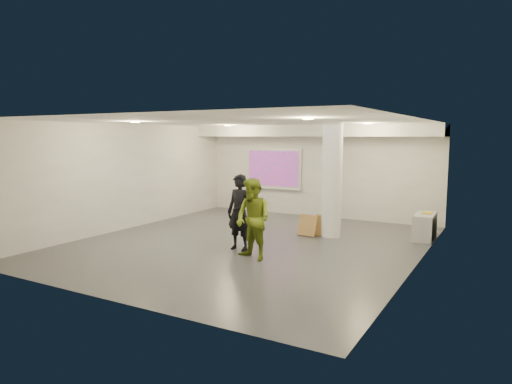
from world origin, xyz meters
The scene contains 19 objects.
floor centered at (0.00, 0.00, 0.00)m, with size 8.00×9.00×0.01m, color #35373C.
ceiling centered at (0.00, 0.00, 3.00)m, with size 8.00×9.00×0.01m, color white.
wall_back centered at (0.00, 4.50, 1.50)m, with size 8.00×0.01×3.00m, color beige.
wall_front centered at (0.00, -4.50, 1.50)m, with size 8.00×0.01×3.00m, color beige.
wall_left centered at (-4.00, 0.00, 1.50)m, with size 0.01×9.00×3.00m, color beige.
wall_right centered at (4.00, 0.00, 1.50)m, with size 0.01×9.00×3.00m, color beige.
soffit_band centered at (0.00, 3.95, 2.82)m, with size 8.00×1.10×0.36m, color silver.
downlight_nw centered at (-2.20, 2.50, 2.98)m, with size 0.22×0.22×0.02m, color #EBC683.
downlight_ne centered at (2.20, 2.50, 2.98)m, with size 0.22×0.22×0.02m, color #EBC683.
downlight_sw centered at (-2.20, -1.50, 2.98)m, with size 0.22×0.22×0.02m, color #EBC683.
downlight_se centered at (2.20, -1.50, 2.98)m, with size 0.22×0.22×0.02m, color #EBC683.
column centered at (1.50, 1.80, 1.50)m, with size 0.52×0.52×3.00m, color white.
projection_screen centered at (-1.60, 4.45, 1.53)m, with size 2.10×0.13×1.42m.
credenza centered at (3.72, 2.70, 0.33)m, with size 0.48×1.14×0.67m, color #989A9D.
postit_pad centered at (3.76, 2.76, 0.68)m, with size 0.21×0.28×0.03m, color yellow.
cardboard_back centered at (1.38, 1.69, 0.29)m, with size 0.53×0.05×0.58m, color olive.
cardboard_front centered at (0.92, 1.57, 0.28)m, with size 0.52×0.05×0.58m, color olive.
woman centered at (0.14, -0.62, 0.89)m, with size 0.65×0.43×1.78m, color black.
man centered at (0.82, -1.19, 0.88)m, with size 0.86×0.67×1.76m, color olive.
Camera 1 is at (5.62, -9.54, 2.65)m, focal length 32.00 mm.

